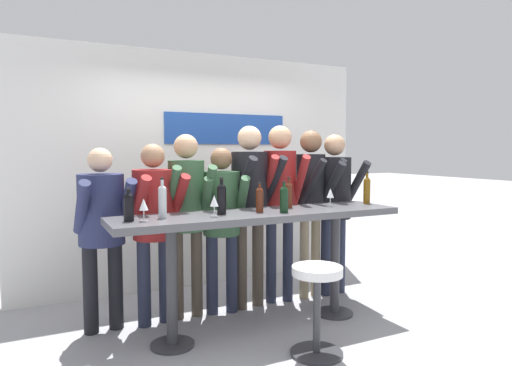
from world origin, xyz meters
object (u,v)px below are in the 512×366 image
wine_glass_0 (144,205)px  tasting_table (261,229)px  wine_bottle_5 (367,189)px  person_left (154,214)px  wine_bottle_3 (289,194)px  person_center (222,212)px  person_rightmost (335,196)px  person_far_left (102,220)px  person_center_left (187,204)px  wine_bottle_0 (129,206)px  bar_stool (317,296)px  wine_glass_1 (214,202)px  wine_glass_2 (330,194)px  person_center_right (250,195)px  wine_bottle_2 (284,198)px  wine_bottle_1 (260,199)px  person_far_right (311,192)px  wine_bottle_4 (222,197)px  wine_bottle_6 (162,200)px  person_right (280,192)px

wine_glass_0 → tasting_table: bearing=3.8°
wine_bottle_5 → wine_glass_0: bearing=-176.6°
person_left → wine_bottle_3: bearing=-27.0°
person_center → person_rightmost: person_rightmost is taller
person_far_left → person_center_left: (0.77, -0.01, 0.10)m
person_center → wine_bottle_0: 1.14m
tasting_table → wine_bottle_0: size_ratio=10.15×
bar_stool → wine_glass_1: (-0.63, 0.57, 0.71)m
person_left → wine_glass_0: bearing=-118.4°
person_left → wine_glass_2: bearing=-25.2°
person_center_right → tasting_table: bearing=-113.3°
bar_stool → wine_glass_0: 1.51m
person_center → person_center_right: (0.32, 0.03, 0.15)m
person_center → wine_bottle_5: 1.49m
wine_bottle_2 → wine_glass_1: wine_bottle_2 is taller
wine_bottle_1 → wine_bottle_3: (0.38, 0.14, 0.01)m
person_center_right → person_rightmost: 1.02m
wine_glass_0 → wine_glass_2: 1.82m
wine_glass_0 → person_far_left: bearing=108.9°
person_center_right → wine_glass_1: (-0.64, -0.65, 0.03)m
person_center → wine_glass_2: person_center is taller
bar_stool → wine_bottle_0: size_ratio=2.73×
wine_bottle_3 → wine_bottle_5: (0.89, -0.05, 0.02)m
bar_stool → person_center_right: person_center_right is taller
wine_bottle_0 → person_far_right: bearing=15.4°
person_center → person_far_right: bearing=13.2°
tasting_table → wine_glass_2: 0.82m
wine_bottle_1 → wine_bottle_2: wine_bottle_2 is taller
person_center_right → wine_bottle_1: size_ratio=7.01×
person_left → wine_bottle_2: size_ratio=6.06×
person_far_right → wine_bottle_1: size_ratio=6.88×
wine_bottle_4 → wine_bottle_6: 0.50m
wine_bottle_0 → wine_glass_1: (0.67, -0.08, 0.00)m
wine_bottle_6 → wine_glass_2: size_ratio=1.85×
person_left → person_center: person_left is taller
person_center_left → person_center_right: 0.66m
person_center_left → wine_glass_1: 0.66m
bar_stool → person_far_right: person_far_right is taller
tasting_table → wine_glass_2: wine_glass_2 is taller
person_center → person_center_right: bearing=17.5°
bar_stool → wine_bottle_6: size_ratio=2.16×
bar_stool → person_center_left: (-0.65, 1.22, 0.62)m
wine_bottle_1 → wine_bottle_4: (-0.34, 0.04, 0.02)m
tasting_table → person_center: size_ratio=1.61×
person_center → wine_bottle_1: size_ratio=6.18×
tasting_table → wine_bottle_2: bearing=-38.7°
person_center → wine_bottle_0: bearing=-139.8°
person_center → wine_glass_2: (0.93, -0.49, 0.18)m
person_far_left → wine_bottle_5: (2.51, -0.51, 0.21)m
person_center_right → person_right: (0.35, 0.00, 0.02)m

